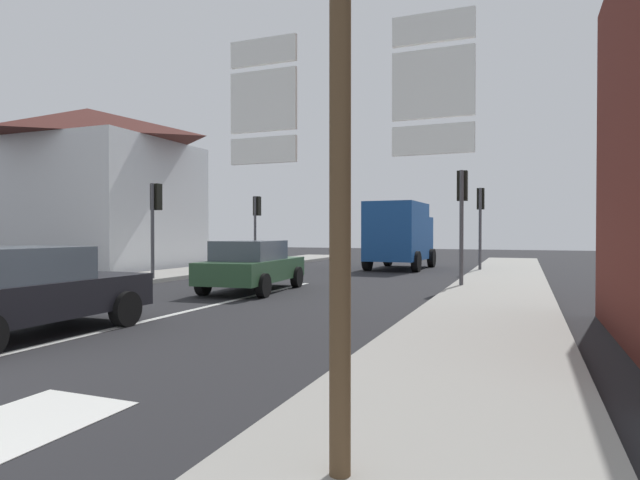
{
  "coord_description": "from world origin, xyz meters",
  "views": [
    {
      "loc": [
        6.78,
        -4.09,
        1.71
      ],
      "look_at": [
        1.65,
        9.01,
        1.5
      ],
      "focal_mm": 29.43,
      "sensor_mm": 36.0,
      "label": 1
    }
  ],
  "objects_px": {
    "traffic_light_near_right": "(462,201)",
    "sedan_far": "(252,265)",
    "route_sign_post": "(341,202)",
    "traffic_light_far_left": "(257,215)",
    "sedan_near": "(21,291)",
    "traffic_light_near_left": "(155,209)",
    "traffic_light_far_right": "(480,210)",
    "delivery_truck": "(400,234)"
  },
  "relations": [
    {
      "from": "traffic_light_near_right",
      "to": "sedan_far",
      "type": "bearing_deg",
      "value": -153.19
    },
    {
      "from": "route_sign_post",
      "to": "traffic_light_far_left",
      "type": "bearing_deg",
      "value": 119.75
    },
    {
      "from": "route_sign_post",
      "to": "traffic_light_far_left",
      "type": "relative_size",
      "value": 0.94
    },
    {
      "from": "sedan_near",
      "to": "sedan_far",
      "type": "height_order",
      "value": "same"
    },
    {
      "from": "traffic_light_far_left",
      "to": "route_sign_post",
      "type": "bearing_deg",
      "value": -60.25
    },
    {
      "from": "sedan_far",
      "to": "route_sign_post",
      "type": "height_order",
      "value": "route_sign_post"
    },
    {
      "from": "traffic_light_far_left",
      "to": "traffic_light_near_left",
      "type": "xyz_separation_m",
      "value": [
        0.0,
        -7.26,
        -0.02
      ]
    },
    {
      "from": "traffic_light_near_left",
      "to": "traffic_light_far_right",
      "type": "bearing_deg",
      "value": 40.43
    },
    {
      "from": "traffic_light_near_right",
      "to": "traffic_light_near_left",
      "type": "bearing_deg",
      "value": -171.11
    },
    {
      "from": "delivery_truck",
      "to": "route_sign_post",
      "type": "relative_size",
      "value": 1.58
    },
    {
      "from": "sedan_far",
      "to": "traffic_light_far_right",
      "type": "relative_size",
      "value": 1.21
    },
    {
      "from": "delivery_truck",
      "to": "traffic_light_far_right",
      "type": "height_order",
      "value": "traffic_light_far_right"
    },
    {
      "from": "sedan_far",
      "to": "traffic_light_far_left",
      "type": "xyz_separation_m",
      "value": [
        -4.44,
        8.52,
        1.76
      ]
    },
    {
      "from": "sedan_near",
      "to": "traffic_light_near_left",
      "type": "height_order",
      "value": "traffic_light_near_left"
    },
    {
      "from": "sedan_far",
      "to": "delivery_truck",
      "type": "height_order",
      "value": "delivery_truck"
    },
    {
      "from": "sedan_near",
      "to": "traffic_light_near_left",
      "type": "bearing_deg",
      "value": 116.1
    },
    {
      "from": "sedan_near",
      "to": "delivery_truck",
      "type": "xyz_separation_m",
      "value": [
        2.22,
        17.84,
        0.89
      ]
    },
    {
      "from": "delivery_truck",
      "to": "traffic_light_near_right",
      "type": "relative_size",
      "value": 1.42
    },
    {
      "from": "route_sign_post",
      "to": "sedan_near",
      "type": "bearing_deg",
      "value": 155.83
    },
    {
      "from": "traffic_light_far_right",
      "to": "traffic_light_near_left",
      "type": "bearing_deg",
      "value": -139.57
    },
    {
      "from": "sedan_near",
      "to": "traffic_light_far_left",
      "type": "relative_size",
      "value": 1.24
    },
    {
      "from": "sedan_far",
      "to": "traffic_light_near_left",
      "type": "bearing_deg",
      "value": 164.25
    },
    {
      "from": "delivery_truck",
      "to": "traffic_light_near_left",
      "type": "bearing_deg",
      "value": -124.39
    },
    {
      "from": "delivery_truck",
      "to": "traffic_light_near_right",
      "type": "height_order",
      "value": "traffic_light_near_right"
    },
    {
      "from": "sedan_far",
      "to": "traffic_light_near_right",
      "type": "bearing_deg",
      "value": 26.81
    },
    {
      "from": "sedan_far",
      "to": "delivery_truck",
      "type": "relative_size",
      "value": 0.86
    },
    {
      "from": "sedan_near",
      "to": "traffic_light_far_left",
      "type": "bearing_deg",
      "value": 104.81
    },
    {
      "from": "route_sign_post",
      "to": "traffic_light_near_left",
      "type": "height_order",
      "value": "traffic_light_near_left"
    },
    {
      "from": "sedan_far",
      "to": "traffic_light_far_right",
      "type": "bearing_deg",
      "value": 60.31
    },
    {
      "from": "sedan_far",
      "to": "route_sign_post",
      "type": "distance_m",
      "value": 12.0
    },
    {
      "from": "route_sign_post",
      "to": "traffic_light_near_left",
      "type": "bearing_deg",
      "value": 133.06
    },
    {
      "from": "sedan_near",
      "to": "traffic_light_near_right",
      "type": "relative_size",
      "value": 1.18
    },
    {
      "from": "traffic_light_near_left",
      "to": "sedan_near",
      "type": "bearing_deg",
      "value": -63.9
    },
    {
      "from": "sedan_near",
      "to": "sedan_far",
      "type": "distance_m",
      "value": 7.26
    },
    {
      "from": "traffic_light_far_right",
      "to": "traffic_light_near_right",
      "type": "bearing_deg",
      "value": -90.0
    },
    {
      "from": "delivery_truck",
      "to": "traffic_light_near_right",
      "type": "bearing_deg",
      "value": -64.85
    },
    {
      "from": "traffic_light_near_left",
      "to": "route_sign_post",
      "type": "bearing_deg",
      "value": -46.94
    },
    {
      "from": "sedan_far",
      "to": "sedan_near",
      "type": "bearing_deg",
      "value": -92.17
    },
    {
      "from": "sedan_far",
      "to": "traffic_light_near_left",
      "type": "distance_m",
      "value": 4.93
    },
    {
      "from": "route_sign_post",
      "to": "traffic_light_near_left",
      "type": "relative_size",
      "value": 0.95
    },
    {
      "from": "traffic_light_near_left",
      "to": "traffic_light_near_right",
      "type": "bearing_deg",
      "value": 8.89
    },
    {
      "from": "sedan_far",
      "to": "traffic_light_far_left",
      "type": "relative_size",
      "value": 1.28
    }
  ]
}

